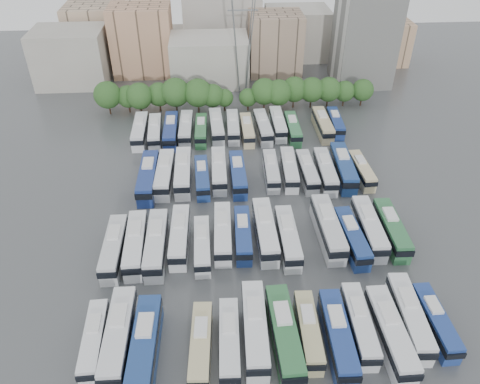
{
  "coord_description": "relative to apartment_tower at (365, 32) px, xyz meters",
  "views": [
    {
      "loc": [
        -5.93,
        -60.15,
        49.7
      ],
      "look_at": [
        -1.66,
        4.42,
        3.0
      ],
      "focal_mm": 35.0,
      "sensor_mm": 36.0,
      "label": 1
    }
  ],
  "objects": [
    {
      "name": "bus_r1_s4",
      "position": [
        -42.18,
        -65.2,
        -11.29
      ],
      "size": [
        2.57,
        11.12,
        3.48
      ],
      "rotation": [
        0.0,
        0.0,
        0.01
      ],
      "color": "silver",
      "rests_on": "ground"
    },
    {
      "name": "bus_r2_s9",
      "position": [
        -25.83,
        -45.17,
        -11.18
      ],
      "size": [
        3.17,
        11.95,
        3.72
      ],
      "rotation": [
        0.0,
        0.0,
        -0.05
      ],
      "color": "silver",
      "rests_on": "ground"
    },
    {
      "name": "bus_r2_s4",
      "position": [
        -42.2,
        -46.72,
        -11.26
      ],
      "size": [
        2.94,
        11.37,
        3.54
      ],
      "rotation": [
        0.0,
        0.0,
        0.04
      ],
      "color": "navy",
      "rests_on": "ground"
    },
    {
      "name": "bus_r3_s7",
      "position": [
        -32.49,
        -28.98,
        -11.28
      ],
      "size": [
        2.54,
        11.18,
        3.5
      ],
      "rotation": [
        0.0,
        0.0,
        0.01
      ],
      "color": "#CCB98C",
      "rests_on": "ground"
    },
    {
      "name": "bus_r3_s13",
      "position": [
        -12.76,
        -27.03,
        -11.31
      ],
      "size": [
        2.96,
        11.07,
        3.44
      ],
      "rotation": [
        0.0,
        0.0,
        -0.05
      ],
      "color": "navy",
      "rests_on": "ground"
    },
    {
      "name": "bus_r2_s10",
      "position": [
        -22.58,
        -46.13,
        -11.22
      ],
      "size": [
        2.7,
        11.59,
        3.63
      ],
      "rotation": [
        0.0,
        0.0,
        0.02
      ],
      "color": "silver",
      "rests_on": "ground"
    },
    {
      "name": "bus_r3_s2",
      "position": [
        -48.83,
        -28.76,
        -11.05
      ],
      "size": [
        2.77,
        12.65,
        3.97
      ],
      "rotation": [
        0.0,
        0.0,
        -0.0
      ],
      "color": "navy",
      "rests_on": "ground"
    },
    {
      "name": "bus_r1_s2",
      "position": [
        -49.07,
        -64.78,
        -10.97
      ],
      "size": [
        2.96,
        13.21,
        4.14
      ],
      "rotation": [
        0.0,
        0.0,
        -0.01
      ],
      "color": "silver",
      "rests_on": "ground"
    },
    {
      "name": "ground",
      "position": [
        -34.0,
        -58.0,
        -13.0
      ],
      "size": [
        220.0,
        220.0,
        0.0
      ],
      "primitive_type": "plane",
      "color": "#424447",
      "rests_on": "ground"
    },
    {
      "name": "bus_r0_s5",
      "position": [
        -38.89,
        -82.68,
        -11.26
      ],
      "size": [
        2.81,
        11.39,
        3.55
      ],
      "rotation": [
        0.0,
        0.0,
        -0.03
      ],
      "color": "silver",
      "rests_on": "ground"
    },
    {
      "name": "bus_r3_s5",
      "position": [
        -39.03,
        -27.34,
        -11.11
      ],
      "size": [
        3.2,
        12.39,
        3.85
      ],
      "rotation": [
        0.0,
        0.0,
        0.04
      ],
      "color": "silver",
      "rests_on": "ground"
    },
    {
      "name": "bus_r0_s12",
      "position": [
        -15.81,
        -80.62,
        -11.07
      ],
      "size": [
        3.37,
        12.68,
        3.94
      ],
      "rotation": [
        0.0,
        0.0,
        -0.05
      ],
      "color": "silver",
      "rests_on": "ground"
    },
    {
      "name": "bus_r1_s7",
      "position": [
        -32.31,
        -62.84,
        -10.96
      ],
      "size": [
        3.07,
        13.25,
        4.15
      ],
      "rotation": [
        0.0,
        0.0,
        0.01
      ],
      "color": "silver",
      "rests_on": "ground"
    },
    {
      "name": "bus_r2_s5",
      "position": [
        -39.02,
        -44.78,
        -11.1
      ],
      "size": [
        2.76,
        12.37,
        3.88
      ],
      "rotation": [
        0.0,
        0.0,
        -0.01
      ],
      "color": "silver",
      "rests_on": "ground"
    },
    {
      "name": "bus_r3_s1",
      "position": [
        -52.24,
        -28.7,
        -11.18
      ],
      "size": [
        3.15,
        11.92,
        3.7
      ],
      "rotation": [
        0.0,
        0.0,
        0.05
      ],
      "color": "silver",
      "rests_on": "ground"
    },
    {
      "name": "electricity_pylon",
      "position": [
        -32.0,
        -8.0,
        5.66
      ],
      "size": [
        9.0,
        6.91,
        33.83
      ],
      "color": "slate",
      "rests_on": "ground"
    },
    {
      "name": "bus_r3_s0",
      "position": [
        -55.43,
        -28.32,
        -11.09
      ],
      "size": [
        2.87,
        12.45,
        3.9
      ],
      "rotation": [
        0.0,
        0.0,
        0.01
      ],
      "color": "silver",
      "rests_on": "ground"
    },
    {
      "name": "bus_r2_s8",
      "position": [
        -29.25,
        -45.29,
        -11.27
      ],
      "size": [
        2.8,
        11.3,
        3.52
      ],
      "rotation": [
        0.0,
        0.0,
        -0.03
      ],
      "color": "silver",
      "rests_on": "ground"
    },
    {
      "name": "bus_r0_s9",
      "position": [
        -25.62,
        -82.95,
        -11.06
      ],
      "size": [
        3.09,
        12.66,
        3.95
      ],
      "rotation": [
        0.0,
        0.0,
        -0.03
      ],
      "color": "navy",
      "rests_on": "ground"
    },
    {
      "name": "bus_r0_s7",
      "position": [
        -32.14,
        -82.36,
        -10.94
      ],
      "size": [
        3.35,
        13.48,
        4.2
      ],
      "rotation": [
        0.0,
        0.0,
        0.03
      ],
      "color": "#2D6A3B",
      "rests_on": "ground"
    },
    {
      "name": "bus_r1_s5",
      "position": [
        -38.97,
        -62.7,
        -11.12
      ],
      "size": [
        2.98,
        12.27,
        3.83
      ],
      "rotation": [
        0.0,
        0.0,
        -0.03
      ],
      "color": "silver",
      "rests_on": "ground"
    },
    {
      "name": "bus_r1_s12",
      "position": [
        -15.89,
        -63.11,
        -11.01
      ],
      "size": [
        3.07,
        13.0,
        4.06
      ],
      "rotation": [
        0.0,
        0.0,
        -0.02
      ],
      "color": "silver",
      "rests_on": "ground"
    },
    {
      "name": "bus_r3_s4",
      "position": [
        -42.39,
        -28.6,
        -11.28
      ],
      "size": [
        2.67,
        11.2,
        3.5
      ],
      "rotation": [
        0.0,
        0.0,
        -0.02
      ],
      "color": "#2F6D3C",
      "rests_on": "ground"
    },
    {
      "name": "bus_r0_s8",
      "position": [
        -29.0,
        -81.8,
        -11.3
      ],
      "size": [
        2.76,
        11.08,
        3.45
      ],
      "rotation": [
        0.0,
        0.0,
        -0.03
      ],
      "color": "tan",
      "rests_on": "ground"
    },
    {
      "name": "bus_r2_s3",
      "position": [
        -45.7,
        -45.24,
        -10.97
      ],
      "size": [
        2.92,
        13.22,
        4.14
      ],
      "rotation": [
        0.0,
        0.0,
        0.0
      ],
      "color": "silver",
      "rests_on": "ground"
    },
    {
      "name": "bus_r1_s10",
      "position": [
        -22.39,
        -62.87,
        -10.9
      ],
      "size": [
        3.19,
        13.69,
        4.28
      ],
      "rotation": [
        0.0,
        0.0,
        0.02
      ],
      "color": "silver",
      "rests_on": "ground"
    },
    {
      "name": "bus_r3_s12",
      "position": [
        -15.81,
        -28.02,
        -11.11
      ],
      "size": [
        2.69,
        12.25,
        3.84
      ],
      "rotation": [
        0.0,
        0.0,
        0.0
      ],
      "color": "tan",
      "rests_on": "ground"
    },
    {
      "name": "tree_line",
      "position": [
        -35.55,
        -15.95,
        -8.45
      ],
      "size": [
        65.95,
        7.79,
        8.48
      ],
      "color": "black",
      "rests_on": "ground"
    },
    {
      "name": "bus_r3_s3",
      "position": [
        -45.64,
        -27.87,
        -11.13
      ],
      "size": [
        2.94,
        12.22,
        3.81
      ],
      "rotation": [
        0.0,
        0.0,
        -0.02
      ],
      "color": "silver",
      "rests_on": "ground"
    },
    {
      "name": "bus_r1_s6",
      "position": [
        -35.85,
        -63.14,
        -11.26
      ],
      "size": [
        2.77,
        11.37,
        3.55
      ],
      "rotation": [
        0.0,
        0.0,
        -0.03
      ],
      "color": "navy",
      "rests_on": "ground"
    },
    {
      "name": "apartment_tower",
      "position": [
        0.0,
        0.0,
        0.0
      ],
      "size": [
        14.0,
        14.0,
        26.0
      ],
      "primitive_type": "cube",
      "color": "silver",
      "rests_on": "ground"
    },
    {
      "name": "bus_r0_s10",
      "position": [
        -22.44,
        -81.31,
        -11.2
      ],
      "size": [
        2.94,
        11.76,
        3.66
      ],
      "rotation": [
        0.0,
        0.0,
        -0.03
      ],
      "color": "silver",
      "rests_on": "ground"
    },
    {
      "name": "bus_r2_s6",
      "position": [
        -35.57,
        -46.36,
        -11.12
      ],
      "size": [
        2.84,
        12.27,
        3.84
      ],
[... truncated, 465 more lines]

